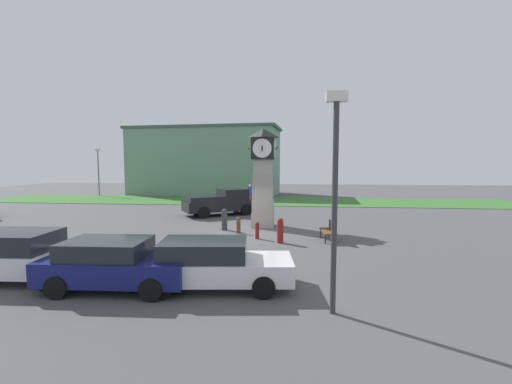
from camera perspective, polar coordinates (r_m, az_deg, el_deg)
ground_plane at (r=17.89m, az=-2.00°, el=-7.15°), size 85.07×85.07×0.00m
clock_tower at (r=19.89m, az=1.19°, el=2.69°), size 1.79×1.70×5.69m
bollard_near_tower at (r=19.10m, az=-5.29°, el=-4.55°), size 0.32×0.32×1.19m
bollard_mid_row at (r=18.23m, az=-2.95°, el=-5.53°), size 0.22×0.22×0.86m
bollard_far_row at (r=16.87m, az=0.20°, el=-6.37°), size 0.20×0.20×0.86m
bollard_end_row at (r=16.06m, az=4.05°, el=-6.38°), size 0.30×0.30×1.17m
car_navy_sedan at (r=13.36m, az=-34.37°, el=-8.71°), size 4.37×2.19×1.55m
car_near_tower at (r=11.16m, az=-22.45°, el=-10.95°), size 4.35×2.11×1.46m
car_by_building at (r=10.49m, az=-7.32°, el=-11.71°), size 4.72×2.26×1.44m
pickup_truck at (r=24.61m, az=-5.84°, el=-1.66°), size 5.52×4.52×1.85m
bench at (r=16.86m, az=12.08°, el=-6.18°), size 0.66×1.64×0.90m
pedestrian_near_bench at (r=31.12m, az=-0.99°, el=-0.09°), size 0.41×0.26×1.78m
street_lamp_near_road at (r=42.55m, az=-24.79°, el=3.62°), size 0.50×0.24×5.28m
street_lamp_far_side at (r=8.46m, az=13.03°, el=1.05°), size 0.50×0.24×5.41m
warehouse_blue_far at (r=41.48m, az=-8.42°, el=5.16°), size 18.13×8.73×7.89m
grass_verge_far at (r=33.44m, az=-1.96°, el=-1.47°), size 51.04×7.69×0.04m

